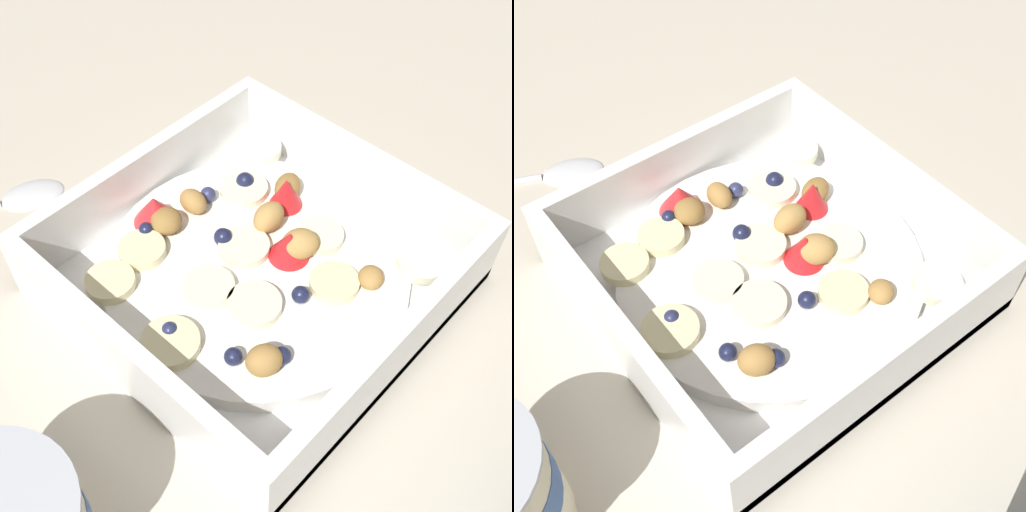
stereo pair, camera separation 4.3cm
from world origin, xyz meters
TOP-DOWN VIEW (x-y plane):
  - ground_plane at (0.00, 0.00)m, footprint 2.40×2.40m
  - fruit_bowl at (-0.00, 0.02)m, footprint 0.23×0.23m
  - spoon at (0.19, 0.10)m, footprint 0.09×0.17m

SIDE VIEW (x-z plane):
  - ground_plane at x=0.00m, z-range 0.00..0.00m
  - spoon at x=0.19m, z-range 0.00..0.01m
  - fruit_bowl at x=0.00m, z-range -0.01..0.05m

